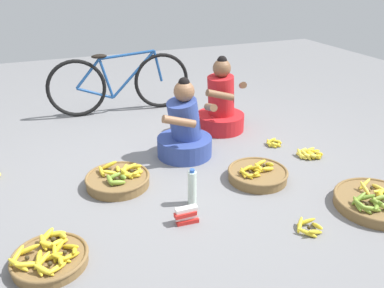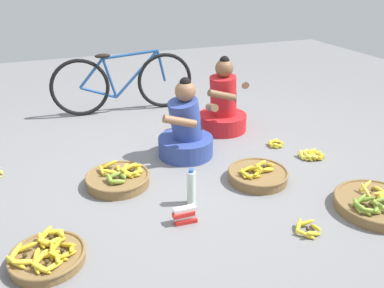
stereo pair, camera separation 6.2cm
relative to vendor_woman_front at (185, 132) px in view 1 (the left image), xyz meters
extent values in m
plane|color=slate|center=(-0.13, -0.30, -0.24)|extent=(10.00, 10.00, 0.00)
cylinder|color=#334793|center=(0.00, 0.00, -0.15)|extent=(0.52, 0.52, 0.18)
cylinder|color=#334793|center=(0.00, 0.00, 0.12)|extent=(0.43, 0.40, 0.42)
sphere|color=#8C6042|center=(0.00, 0.00, 0.39)|extent=(0.19, 0.19, 0.19)
sphere|color=black|center=(0.00, 0.00, 0.47)|extent=(0.10, 0.10, 0.10)
cylinder|color=#8C6042|center=(-0.13, -0.20, 0.20)|extent=(0.31, 0.08, 0.16)
cylinder|color=#8C6042|center=(0.27, 0.03, 0.20)|extent=(0.14, 0.32, 0.16)
cylinder|color=red|center=(0.59, 0.45, -0.15)|extent=(0.52, 0.52, 0.18)
cylinder|color=red|center=(0.59, 0.45, 0.15)|extent=(0.41, 0.40, 0.44)
sphere|color=brown|center=(0.59, 0.45, 0.44)|extent=(0.19, 0.19, 0.19)
sphere|color=black|center=(0.59, 0.45, 0.52)|extent=(0.10, 0.10, 0.10)
cylinder|color=brown|center=(0.47, 0.23, 0.23)|extent=(0.31, 0.08, 0.16)
cylinder|color=brown|center=(0.85, 0.45, 0.23)|extent=(0.20, 0.31, 0.16)
torus|color=black|center=(-0.79, 1.45, 0.10)|extent=(0.69, 0.09, 0.68)
torus|color=black|center=(0.23, 1.39, 0.10)|extent=(0.69, 0.09, 0.68)
cylinder|color=#1E4C8C|center=(-0.11, 1.41, 0.21)|extent=(0.55, 0.07, 0.55)
cylinder|color=#1E4C8C|center=(-0.44, 1.43, 0.19)|extent=(0.15, 0.04, 0.49)
cylinder|color=#1E4C8C|center=(-0.17, 1.41, 0.45)|extent=(0.65, 0.07, 0.08)
cylinder|color=#1E4C8C|center=(-0.58, 1.44, 0.02)|extent=(0.42, 0.06, 0.18)
cylinder|color=#1E4C8C|center=(-0.64, 1.44, 0.26)|extent=(0.32, 0.05, 0.35)
cylinder|color=#1E4C8C|center=(0.19, 1.39, 0.29)|extent=(0.11, 0.04, 0.38)
ellipsoid|color=black|center=(-0.50, 1.43, 0.46)|extent=(0.18, 0.08, 0.05)
cylinder|color=brown|center=(1.01, -1.38, -0.20)|extent=(0.62, 0.62, 0.07)
torus|color=brown|center=(1.01, -1.38, -0.17)|extent=(0.63, 0.63, 0.02)
ellipsoid|color=yellow|center=(1.08, -1.35, -0.14)|extent=(0.13, 0.07, 0.05)
ellipsoid|color=yellow|center=(1.05, -1.37, -0.14)|extent=(0.10, 0.12, 0.06)
ellipsoid|color=yellow|center=(1.12, -1.28, -0.15)|extent=(0.04, 0.14, 0.05)
ellipsoid|color=yellow|center=(1.05, -1.21, -0.14)|extent=(0.14, 0.06, 0.08)
ellipsoid|color=yellow|center=(1.00, -1.27, -0.14)|extent=(0.04, 0.14, 0.08)
ellipsoid|color=yellow|center=(1.07, -1.33, -0.14)|extent=(0.14, 0.05, 0.07)
sphere|color=#382D19|center=(1.06, -1.27, -0.14)|extent=(0.03, 0.03, 0.03)
ellipsoid|color=olive|center=(0.93, -1.44, -0.13)|extent=(0.06, 0.16, 0.09)
ellipsoid|color=olive|center=(0.89, -1.37, -0.13)|extent=(0.15, 0.11, 0.09)
ellipsoid|color=olive|center=(0.85, -1.36, -0.13)|extent=(0.16, 0.06, 0.09)
ellipsoid|color=olive|center=(0.79, -1.40, -0.14)|extent=(0.09, 0.16, 0.07)
ellipsoid|color=olive|center=(0.79, -1.46, -0.13)|extent=(0.09, 0.16, 0.09)
ellipsoid|color=olive|center=(0.84, -1.50, -0.14)|extent=(0.16, 0.07, 0.08)
ellipsoid|color=olive|center=(0.90, -1.49, -0.14)|extent=(0.15, 0.11, 0.07)
sphere|color=#382D19|center=(0.86, -1.43, -0.14)|extent=(0.03, 0.03, 0.03)
ellipsoid|color=#9EB747|center=(1.00, -1.41, -0.14)|extent=(0.13, 0.08, 0.08)
ellipsoid|color=#9EB747|center=(0.93, -1.44, -0.14)|extent=(0.09, 0.13, 0.06)
ellipsoid|color=#9EB747|center=(0.94, -1.50, -0.13)|extent=(0.11, 0.12, 0.08)
sphere|color=#382D19|center=(0.98, -1.46, -0.14)|extent=(0.03, 0.03, 0.03)
cylinder|color=brown|center=(0.40, -0.67, -0.20)|extent=(0.50, 0.50, 0.08)
torus|color=brown|center=(0.40, -0.67, -0.16)|extent=(0.51, 0.51, 0.02)
ellipsoid|color=yellow|center=(0.53, -0.65, -0.13)|extent=(0.04, 0.13, 0.08)
ellipsoid|color=yellow|center=(0.46, -0.60, -0.13)|extent=(0.13, 0.05, 0.07)
ellipsoid|color=yellow|center=(0.42, -0.66, -0.14)|extent=(0.05, 0.13, 0.06)
ellipsoid|color=yellow|center=(0.48, -0.71, -0.14)|extent=(0.13, 0.05, 0.06)
sphere|color=#382D19|center=(0.47, -0.65, -0.13)|extent=(0.03, 0.03, 0.03)
ellipsoid|color=gold|center=(0.37, -0.69, -0.14)|extent=(0.04, 0.14, 0.06)
ellipsoid|color=gold|center=(0.35, -0.66, -0.13)|extent=(0.11, 0.12, 0.08)
ellipsoid|color=gold|center=(0.30, -0.64, -0.14)|extent=(0.14, 0.05, 0.06)
ellipsoid|color=gold|center=(0.25, -0.68, -0.14)|extent=(0.06, 0.14, 0.05)
ellipsoid|color=gold|center=(0.26, -0.73, -0.14)|extent=(0.09, 0.13, 0.07)
ellipsoid|color=gold|center=(0.31, -0.76, -0.14)|extent=(0.14, 0.04, 0.05)
ellipsoid|color=gold|center=(0.35, -0.74, -0.13)|extent=(0.12, 0.11, 0.07)
sphere|color=#382D19|center=(0.31, -0.70, -0.14)|extent=(0.03, 0.03, 0.03)
cylinder|color=brown|center=(-1.32, -1.11, -0.21)|extent=(0.45, 0.45, 0.06)
torus|color=brown|center=(-1.32, -1.11, -0.18)|extent=(0.47, 0.47, 0.02)
ellipsoid|color=gold|center=(-1.17, -1.15, -0.15)|extent=(0.05, 0.13, 0.08)
ellipsoid|color=gold|center=(-1.19, -1.10, -0.15)|extent=(0.12, 0.11, 0.06)
ellipsoid|color=gold|center=(-1.26, -1.09, -0.15)|extent=(0.12, 0.11, 0.08)
ellipsoid|color=gold|center=(-1.28, -1.13, -0.15)|extent=(0.04, 0.13, 0.08)
ellipsoid|color=gold|center=(-1.25, -1.19, -0.15)|extent=(0.13, 0.09, 0.08)
ellipsoid|color=gold|center=(-1.19, -1.18, -0.15)|extent=(0.12, 0.10, 0.06)
sphere|color=#382D19|center=(-1.23, -1.14, -0.15)|extent=(0.03, 0.03, 0.03)
ellipsoid|color=yellow|center=(-1.22, -0.97, -0.14)|extent=(0.07, 0.14, 0.08)
ellipsoid|color=yellow|center=(-1.26, -0.93, -0.15)|extent=(0.14, 0.08, 0.06)
ellipsoid|color=yellow|center=(-1.32, -0.94, -0.14)|extent=(0.13, 0.12, 0.09)
ellipsoid|color=yellow|center=(-1.34, -1.00, -0.15)|extent=(0.06, 0.14, 0.07)
ellipsoid|color=yellow|center=(-1.30, -1.04, -0.15)|extent=(0.14, 0.09, 0.08)
ellipsoid|color=yellow|center=(-1.24, -1.03, -0.15)|extent=(0.13, 0.11, 0.08)
sphere|color=#382D19|center=(-1.28, -0.99, -0.15)|extent=(0.03, 0.03, 0.03)
ellipsoid|color=yellow|center=(-1.37, -1.11, -0.15)|extent=(0.05, 0.16, 0.07)
ellipsoid|color=yellow|center=(-1.43, -1.03, -0.15)|extent=(0.16, 0.05, 0.08)
ellipsoid|color=yellow|center=(-1.50, -1.06, -0.15)|extent=(0.12, 0.15, 0.07)
ellipsoid|color=yellow|center=(-1.49, -1.15, -0.15)|extent=(0.13, 0.14, 0.07)
ellipsoid|color=yellow|center=(-1.43, -1.17, -0.15)|extent=(0.16, 0.04, 0.08)
sphere|color=#382D19|center=(-1.44, -1.10, -0.15)|extent=(0.03, 0.03, 0.03)
ellipsoid|color=yellow|center=(-1.26, -1.21, -0.15)|extent=(0.04, 0.14, 0.08)
ellipsoid|color=yellow|center=(-1.30, -1.15, -0.15)|extent=(0.14, 0.07, 0.08)
ellipsoid|color=yellow|center=(-1.36, -1.16, -0.15)|extent=(0.13, 0.11, 0.07)
ellipsoid|color=yellow|center=(-1.38, -1.22, -0.16)|extent=(0.05, 0.14, 0.06)
ellipsoid|color=yellow|center=(-1.35, -1.26, -0.15)|extent=(0.13, 0.11, 0.08)
ellipsoid|color=yellow|center=(-1.28, -1.26, -0.16)|extent=(0.13, 0.11, 0.05)
sphere|color=#382D19|center=(-1.32, -1.21, -0.15)|extent=(0.03, 0.03, 0.03)
cylinder|color=brown|center=(-0.72, -0.32, -0.20)|extent=(0.52, 0.52, 0.08)
torus|color=brown|center=(-0.72, -0.32, -0.16)|extent=(0.53, 0.53, 0.02)
ellipsoid|color=yellow|center=(-0.54, -0.33, -0.13)|extent=(0.06, 0.15, 0.06)
ellipsoid|color=yellow|center=(-0.56, -0.27, -0.13)|extent=(0.14, 0.11, 0.08)
ellipsoid|color=yellow|center=(-0.61, -0.26, -0.13)|extent=(0.15, 0.06, 0.07)
ellipsoid|color=yellow|center=(-0.66, -0.29, -0.13)|extent=(0.11, 0.14, 0.08)
ellipsoid|color=yellow|center=(-0.65, -0.36, -0.12)|extent=(0.12, 0.14, 0.09)
ellipsoid|color=yellow|center=(-0.61, -0.39, -0.13)|extent=(0.15, 0.06, 0.06)
ellipsoid|color=yellow|center=(-0.56, -0.37, -0.13)|extent=(0.13, 0.13, 0.08)
sphere|color=#382D19|center=(-0.60, -0.32, -0.13)|extent=(0.03, 0.03, 0.03)
ellipsoid|color=yellow|center=(-0.70, -0.24, -0.13)|extent=(0.06, 0.16, 0.06)
ellipsoid|color=yellow|center=(-0.76, -0.16, -0.13)|extent=(0.15, 0.05, 0.09)
ellipsoid|color=yellow|center=(-0.83, -0.23, -0.13)|extent=(0.04, 0.15, 0.06)
ellipsoid|color=yellow|center=(-0.77, -0.29, -0.13)|extent=(0.15, 0.04, 0.09)
sphere|color=#382D19|center=(-0.76, -0.23, -0.13)|extent=(0.03, 0.03, 0.03)
ellipsoid|color=olive|center=(-0.69, -0.40, -0.13)|extent=(0.05, 0.13, 0.07)
ellipsoid|color=olive|center=(-0.76, -0.35, -0.13)|extent=(0.13, 0.06, 0.06)
ellipsoid|color=olive|center=(-0.80, -0.42, -0.13)|extent=(0.06, 0.13, 0.08)
ellipsoid|color=olive|center=(-0.75, -0.46, -0.13)|extent=(0.13, 0.04, 0.06)
sphere|color=#382D19|center=(-0.74, -0.41, -0.13)|extent=(0.04, 0.04, 0.04)
ellipsoid|color=yellow|center=(0.97, -0.14, -0.22)|extent=(0.06, 0.13, 0.07)
ellipsoid|color=yellow|center=(0.95, -0.09, -0.22)|extent=(0.11, 0.10, 0.05)
ellipsoid|color=yellow|center=(0.91, -0.08, -0.21)|extent=(0.12, 0.03, 0.07)
ellipsoid|color=yellow|center=(0.86, -0.12, -0.22)|extent=(0.06, 0.13, 0.06)
ellipsoid|color=yellow|center=(0.87, -0.16, -0.22)|extent=(0.09, 0.12, 0.05)
ellipsoid|color=yellow|center=(0.90, -0.19, -0.21)|extent=(0.13, 0.05, 0.08)
ellipsoid|color=yellow|center=(0.95, -0.17, -0.22)|extent=(0.11, 0.11, 0.06)
sphere|color=#382D19|center=(0.91, -0.13, -0.22)|extent=(0.03, 0.03, 0.03)
ellipsoid|color=yellow|center=(0.43, -1.44, -0.21)|extent=(0.05, 0.14, 0.07)
ellipsoid|color=yellow|center=(0.38, -1.37, -0.21)|extent=(0.14, 0.07, 0.08)
ellipsoid|color=yellow|center=(0.32, -1.38, -0.21)|extent=(0.12, 0.12, 0.08)
ellipsoid|color=yellow|center=(0.32, -1.47, -0.22)|extent=(0.12, 0.12, 0.06)
ellipsoid|color=yellow|center=(0.37, -1.49, -0.21)|extent=(0.14, 0.04, 0.08)
sphere|color=#382D19|center=(0.37, -1.43, -0.22)|extent=(0.03, 0.03, 0.03)
ellipsoid|color=yellow|center=(1.11, -0.47, -0.22)|extent=(0.05, 0.14, 0.06)
ellipsoid|color=yellow|center=(1.09, -0.43, -0.21)|extent=(0.11, 0.12, 0.08)
ellipsoid|color=yellow|center=(1.04, -0.41, -0.21)|extent=(0.13, 0.05, 0.07)
ellipsoid|color=yellow|center=(0.99, -0.45, -0.21)|extent=(0.06, 0.13, 0.08)
ellipsoid|color=yellow|center=(0.99, -0.48, -0.22)|extent=(0.07, 0.14, 0.06)
ellipsoid|color=yellow|center=(1.05, -0.52, -0.21)|extent=(0.13, 0.04, 0.08)
ellipsoid|color=yellow|center=(1.09, -0.50, -0.22)|extent=(0.11, 0.12, 0.06)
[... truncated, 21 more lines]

